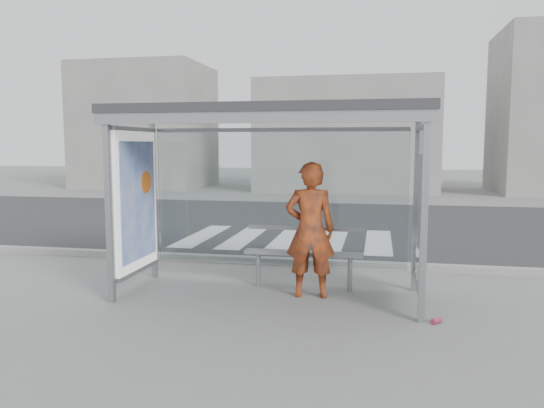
{
  "coord_description": "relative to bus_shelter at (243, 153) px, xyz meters",
  "views": [
    {
      "loc": [
        1.46,
        -7.05,
        2.1
      ],
      "look_at": [
        0.01,
        0.2,
        1.27
      ],
      "focal_mm": 35.0,
      "sensor_mm": 36.0,
      "label": 1
    }
  ],
  "objects": [
    {
      "name": "crosswalk",
      "position": [
        -0.13,
        4.44,
        -1.98
      ],
      "size": [
        4.55,
        3.0,
        0.0
      ],
      "color": "silver",
      "rests_on": "ground"
    },
    {
      "name": "soda_can",
      "position": [
        2.54,
        -0.8,
        -1.95
      ],
      "size": [
        0.14,
        0.14,
        0.07
      ],
      "primitive_type": "cylinder",
      "rotation": [
        0.0,
        1.57,
        0.78
      ],
      "color": "#CE3C6E",
      "rests_on": "ground"
    },
    {
      "name": "ground",
      "position": [
        0.37,
        -0.06,
        -1.98
      ],
      "size": [
        80.0,
        80.0,
        0.0
      ],
      "primitive_type": "plane",
      "color": "slate",
      "rests_on": "ground"
    },
    {
      "name": "road",
      "position": [
        0.37,
        6.94,
        -1.98
      ],
      "size": [
        30.0,
        10.0,
        0.01
      ],
      "primitive_type": "cube",
      "color": "#28282B",
      "rests_on": "ground"
    },
    {
      "name": "person",
      "position": [
        0.93,
        0.03,
        -1.05
      ],
      "size": [
        0.73,
        0.53,
        1.87
      ],
      "primitive_type": "imported",
      "rotation": [
        0.0,
        0.0,
        3.26
      ],
      "color": "#C56F12",
      "rests_on": "ground"
    },
    {
      "name": "building_left",
      "position": [
        -9.63,
        17.94,
        1.02
      ],
      "size": [
        6.0,
        5.0,
        6.0
      ],
      "primitive_type": "cube",
      "color": "slate",
      "rests_on": "ground"
    },
    {
      "name": "bus_shelter",
      "position": [
        0.0,
        0.0,
        0.0
      ],
      "size": [
        4.25,
        1.65,
        2.62
      ],
      "color": "gray",
      "rests_on": "ground"
    },
    {
      "name": "curb",
      "position": [
        0.37,
        1.89,
        -1.92
      ],
      "size": [
        30.0,
        0.18,
        0.12
      ],
      "primitive_type": "cube",
      "color": "gray",
      "rests_on": "ground"
    },
    {
      "name": "bench",
      "position": [
        0.79,
        0.44,
        -1.45
      ],
      "size": [
        1.73,
        0.32,
        0.9
      ],
      "color": "gray",
      "rests_on": "ground"
    },
    {
      "name": "building_center",
      "position": [
        0.37,
        17.94,
        0.52
      ],
      "size": [
        8.0,
        5.0,
        5.0
      ],
      "primitive_type": "cube",
      "color": "slate",
      "rests_on": "ground"
    }
  ]
}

